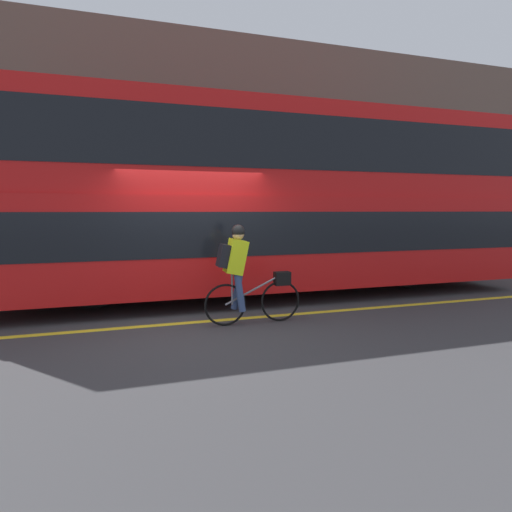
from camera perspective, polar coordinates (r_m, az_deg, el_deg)
ground_plane at (r=6.81m, az=-8.22°, el=-9.17°), size 80.00×80.00×0.00m
road_center_line at (r=6.74m, az=-8.13°, el=-9.29°), size 50.00×0.14×0.01m
sidewalk_curb at (r=11.91m, az=-12.03°, el=-2.10°), size 60.00×2.00×0.15m
building_facade at (r=13.06m, az=-12.86°, el=14.53°), size 60.00×0.30×7.37m
bus at (r=8.49m, az=1.65°, el=8.65°), size 11.24×2.42×3.88m
cyclist_on_bike at (r=6.37m, az=-1.86°, el=-2.17°), size 1.61×0.32×1.61m
street_sign_post at (r=12.06m, az=-31.91°, el=3.76°), size 0.36×0.09×2.33m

